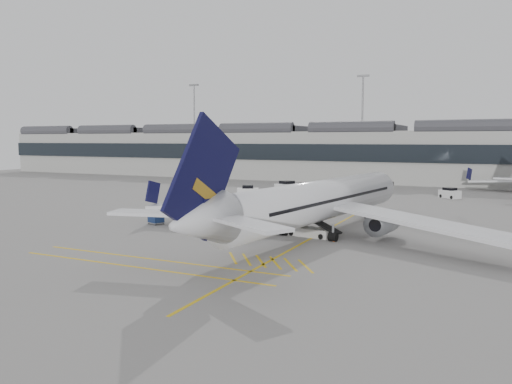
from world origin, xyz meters
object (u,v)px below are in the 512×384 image
at_px(belt_loader, 309,229).
at_px(ramp_agent_b, 258,223).
at_px(ramp_agent_a, 291,218).
at_px(airliner_main, 317,202).
at_px(baggage_cart_a, 253,212).
at_px(pushback_tug, 212,226).

height_order(belt_loader, ramp_agent_b, belt_loader).
relative_size(belt_loader, ramp_agent_a, 3.42).
bearing_deg(ramp_agent_b, airliner_main, 160.38).
bearing_deg(ramp_agent_a, ramp_agent_b, -153.76).
height_order(baggage_cart_a, ramp_agent_a, baggage_cart_a).
bearing_deg(ramp_agent_a, baggage_cart_a, 118.55).
height_order(airliner_main, pushback_tug, airliner_main).
distance_m(airliner_main, belt_loader, 2.79).
xyz_separation_m(belt_loader, ramp_agent_a, (-3.88, 5.16, 0.16)).
distance_m(baggage_cart_a, ramp_agent_a, 5.21).
height_order(airliner_main, baggage_cart_a, airliner_main).
bearing_deg(ramp_agent_b, baggage_cart_a, -89.32).
bearing_deg(baggage_cart_a, airliner_main, -25.66).
bearing_deg(baggage_cart_a, belt_loader, -30.57).
xyz_separation_m(airliner_main, baggage_cart_a, (-9.49, 5.52, -2.35)).
height_order(airliner_main, belt_loader, airliner_main).
distance_m(belt_loader, pushback_tug, 9.84).
bearing_deg(ramp_agent_a, pushback_tug, -177.76).
xyz_separation_m(airliner_main, pushback_tug, (-10.17, -2.76, -2.68)).
height_order(belt_loader, ramp_agent_a, belt_loader).
distance_m(ramp_agent_a, pushback_tug, 9.18).
bearing_deg(belt_loader, ramp_agent_a, 137.44).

